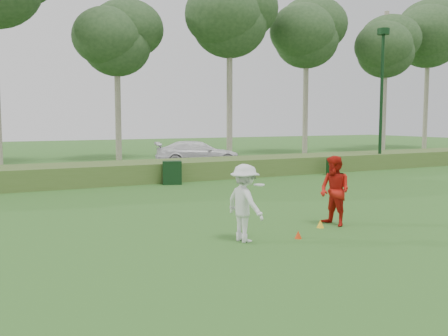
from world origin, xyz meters
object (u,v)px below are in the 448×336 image
car_right (198,153)px  cone_yellow (320,224)px  utility_cabinet (172,173)px  trash_bin (332,167)px  player_white (245,203)px  cone_orange (298,235)px  lamp_post (382,74)px  player_red (335,191)px

car_right → cone_yellow: bearing=-177.8°
utility_cabinet → trash_bin: utility_cabinet is taller
cone_yellow → trash_bin: 13.23m
player_white → cone_orange: bearing=-114.4°
lamp_post → cone_orange: 19.62m
player_red → cone_yellow: size_ratio=8.83×
lamp_post → trash_bin: bearing=-164.9°
player_white → cone_yellow: bearing=-90.8°
player_red → utility_cabinet: bearing=178.1°
lamp_post → car_right: bearing=145.6°
cone_orange → trash_bin: trash_bin is taller
lamp_post → trash_bin: (-4.62, -1.25, -5.15)m
cone_orange → car_right: size_ratio=0.04×
cone_orange → trash_bin: size_ratio=0.22×
player_white → player_red: 3.15m
cone_yellow → cone_orange: bearing=-149.9°
car_right → cone_orange: bearing=179.0°
car_right → trash_bin: bearing=-133.5°
lamp_post → car_right: 11.93m
trash_bin → cone_orange: bearing=-132.6°
car_right → lamp_post: bearing=-108.6°
player_white → car_right: 19.07m
lamp_post → utility_cabinet: size_ratio=7.69×
cone_orange → car_right: 19.00m
cone_yellow → trash_bin: trash_bin is taller
cone_yellow → trash_bin: (8.62, 10.03, 0.33)m
lamp_post → cone_yellow: (-13.24, -11.28, -5.48)m
lamp_post → utility_cabinet: (-13.52, -0.91, -5.06)m
cone_orange → trash_bin: bearing=47.4°
player_white → car_right: player_white is taller
lamp_post → player_white: lamp_post is taller
cone_orange → cone_yellow: bearing=30.1°
car_right → player_white: bearing=174.9°
cone_orange → utility_cabinet: size_ratio=0.18×
player_red → utility_cabinet: size_ratio=1.83×
cone_yellow → trash_bin: bearing=49.3°
player_red → cone_orange: 2.15m
player_white → car_right: size_ratio=0.36×
cone_orange → trash_bin: (9.88, 10.76, 0.35)m
player_red → trash_bin: player_red is taller
lamp_post → car_right: lamp_post is taller
cone_orange → cone_yellow: cone_yellow is taller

